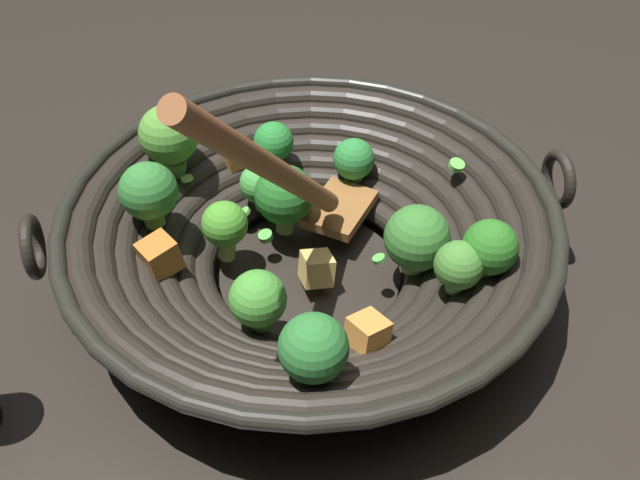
{
  "coord_description": "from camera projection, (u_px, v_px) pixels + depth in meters",
  "views": [
    {
      "loc": [
        -0.4,
        0.25,
        0.49
      ],
      "look_at": [
        0.01,
        -0.02,
        0.03
      ],
      "focal_mm": 41.41,
      "sensor_mm": 36.0,
      "label": 1
    }
  ],
  "objects": [
    {
      "name": "wok",
      "position": [
        308.0,
        233.0,
        0.64
      ],
      "size": [
        0.43,
        0.44,
        0.28
      ],
      "color": "black",
      "rests_on": "ground"
    },
    {
      "name": "ground_plane",
      "position": [
        310.0,
        280.0,
        0.68
      ],
      "size": [
        4.0,
        4.0,
        0.0
      ],
      "primitive_type": "plane",
      "color": "#28231E"
    }
  ]
}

